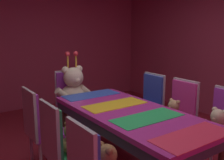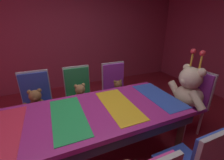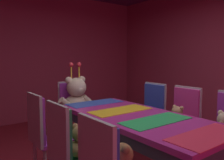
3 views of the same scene
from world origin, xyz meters
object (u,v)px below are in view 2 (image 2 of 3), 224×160
Objects in this scene: king_teddy_bear at (188,90)px; chair_left_0 at (37,98)px; teddy_left_0 at (36,102)px; chair_left_1 at (79,91)px; banquet_table at (95,117)px; teddy_left_1 at (81,95)px; teddy_left_2 at (118,89)px; throne_chair at (194,96)px; chair_left_2 at (115,85)px.

chair_left_0 is at bearing -23.47° from king_teddy_bear.
teddy_left_0 is 0.63m from chair_left_1.
chair_left_1 is (-0.86, -0.01, -0.06)m from banquet_table.
king_teddy_bear is at bearing 90.00° from banquet_table.
teddy_left_2 is at bearing 88.58° from teddy_left_1.
teddy_left_2 is (0.02, 1.24, -0.02)m from teddy_left_0.
chair_left_0 is at bearing -144.27° from banquet_table.
teddy_left_2 is at bearing -37.05° from throne_chair.
banquet_table is at bearing -35.98° from chair_left_2.
chair_left_2 is at bearing 88.87° from chair_left_0.
teddy_left_1 is at bearing -24.73° from throne_chair.
chair_left_1 is 0.15m from teddy_left_1.
chair_left_0 is at bearing -103.96° from teddy_left_1.
king_teddy_bear reaches higher than throne_chair.
teddy_left_2 is 0.29× the size of throne_chair.
chair_left_0 reaches higher than teddy_left_1.
teddy_left_0 is 0.35× the size of chair_left_1.
chair_left_1 is at bearing -179.07° from banquet_table.
king_teddy_bear is (0.72, 1.39, 0.14)m from teddy_left_1.
chair_left_0 is at bearing -97.70° from teddy_left_2.
chair_left_1 is at bearing 180.00° from teddy_left_1.
chair_left_1 is at bearing 89.36° from chair_left_0.
chair_left_2 is at bearing 88.39° from chair_left_1.
teddy_left_0 is (-0.72, -0.63, -0.05)m from banquet_table.
banquet_table is 0.94m from teddy_left_2.
chair_left_1 is (-0.14, 0.61, -0.00)m from teddy_left_0.
chair_left_1 is 1.00× the size of throne_chair.
chair_left_2 and throne_chair have the same top height.
chair_left_0 reaches higher than banquet_table.
chair_left_0 is 0.15m from teddy_left_0.
chair_left_1 is at bearing -28.98° from throne_chair.
king_teddy_bear reaches higher than teddy_left_1.
king_teddy_bear reaches higher than teddy_left_0.
teddy_left_0 is 1.24m from teddy_left_2.
chair_left_1 is at bearing -104.36° from teddy_left_2.
teddy_left_1 is 0.64m from chair_left_2.
banquet_table is at bearing 40.86° from teddy_left_0.
throne_chair is at bearing 65.27° from teddy_left_1.
throne_chair is at bearing 61.02° from chair_left_1.
throne_chair reaches higher than teddy_left_2.
chair_left_1 is 1.78m from throne_chair.
teddy_left_2 is at bearing 75.64° from chair_left_1.
chair_left_1 and chair_left_2 have the same top height.
chair_left_2 is at bearing 95.63° from teddy_left_0.
throne_chair is (0.00, 1.54, -0.06)m from banquet_table.
throne_chair is (0.86, 1.56, 0.00)m from chair_left_1.
chair_left_1 is (0.01, 0.61, 0.00)m from chair_left_0.
chair_left_0 is 1.17× the size of king_teddy_bear.
chair_left_0 is (-0.87, -0.63, -0.06)m from banquet_table.
teddy_left_2 is at bearing 0.00° from chair_left_2.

